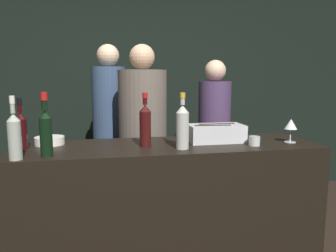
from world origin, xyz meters
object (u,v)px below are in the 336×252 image
white_wine_bottle (14,134)px  red_wine_bottle_tall (145,124)px  ice_bin_with_bottles (215,132)px  bowl_white (50,140)px  red_wine_bottle_burgundy (46,130)px  person_grey_polo (143,138)px  wine_glass (291,125)px  person_in_hoodie (214,132)px  person_blond_tee (110,126)px  rose_wine_bottle (182,125)px  red_wine_bottle_black_foil (21,129)px  candle_votive (254,141)px

white_wine_bottle → red_wine_bottle_tall: bearing=15.8°
ice_bin_with_bottles → red_wine_bottle_tall: size_ratio=1.10×
bowl_white → red_wine_bottle_tall: red_wine_bottle_tall is taller
red_wine_bottle_burgundy → person_grey_polo: person_grey_polo is taller
ice_bin_with_bottles → wine_glass: size_ratio=2.34×
white_wine_bottle → ice_bin_with_bottles: bearing=12.4°
person_in_hoodie → person_blond_tee: size_ratio=0.92×
white_wine_bottle → rose_wine_bottle: rose_wine_bottle is taller
bowl_white → rose_wine_bottle: bearing=-19.5°
wine_glass → white_wine_bottle: size_ratio=0.47×
red_wine_bottle_black_foil → red_wine_bottle_burgundy: red_wine_bottle_burgundy is taller
wine_glass → person_grey_polo: size_ratio=0.09×
person_in_hoodie → red_wine_bottle_burgundy: bearing=-37.8°
rose_wine_bottle → person_in_hoodie: bearing=62.4°
white_wine_bottle → red_wine_bottle_tall: size_ratio=1.00×
ice_bin_with_bottles → red_wine_bottle_burgundy: red_wine_bottle_burgundy is taller
candle_votive → red_wine_bottle_black_foil: red_wine_bottle_black_foil is taller
person_grey_polo → ice_bin_with_bottles: bearing=21.9°
person_blond_tee → wine_glass: bearing=41.5°
person_grey_polo → candle_votive: bearing=25.9°
person_grey_polo → person_in_hoodie: bearing=103.6°
red_wine_bottle_tall → red_wine_bottle_burgundy: (-0.58, -0.16, 0.01)m
person_blond_tee → rose_wine_bottle: bearing=14.9°
ice_bin_with_bottles → person_blond_tee: bearing=123.6°
candle_votive → white_wine_bottle: 1.44m
ice_bin_with_bottles → person_in_hoodie: (0.34, 1.00, -0.17)m
white_wine_bottle → person_grey_polo: (0.79, 0.88, -0.20)m
ice_bin_with_bottles → rose_wine_bottle: (-0.28, -0.18, 0.08)m
person_blond_tee → bowl_white: bearing=-27.6°
white_wine_bottle → red_wine_bottle_burgundy: size_ratio=0.95×
red_wine_bottle_tall → person_blond_tee: bearing=100.5°
candle_votive → person_in_hoodie: size_ratio=0.04×
bowl_white → white_wine_bottle: 0.42m
ice_bin_with_bottles → rose_wine_bottle: bearing=-147.6°
ice_bin_with_bottles → person_grey_polo: size_ratio=0.22×
bowl_white → red_wine_bottle_black_foil: bearing=-141.1°
bowl_white → person_grey_polo: person_grey_polo is taller
red_wine_bottle_burgundy → ice_bin_with_bottles: bearing=11.9°
candle_votive → person_in_hoodie: (0.13, 1.18, -0.14)m
ice_bin_with_bottles → rose_wine_bottle: rose_wine_bottle is taller
wine_glass → red_wine_bottle_tall: (-0.99, 0.06, 0.03)m
candle_votive → white_wine_bottle: size_ratio=0.21×
bowl_white → person_grey_polo: bearing=36.1°
person_blond_tee → person_grey_polo: bearing=27.3°
person_blond_tee → red_wine_bottle_burgundy: bearing=-20.2°
candle_votive → white_wine_bottle: (-1.43, -0.10, 0.11)m
bowl_white → person_blond_tee: person_blond_tee is taller
wine_glass → red_wine_bottle_black_foil: (-1.75, 0.12, 0.01)m
red_wine_bottle_black_foil → ice_bin_with_bottles: bearing=-0.1°
red_wine_bottle_black_foil → person_blond_tee: size_ratio=0.18×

